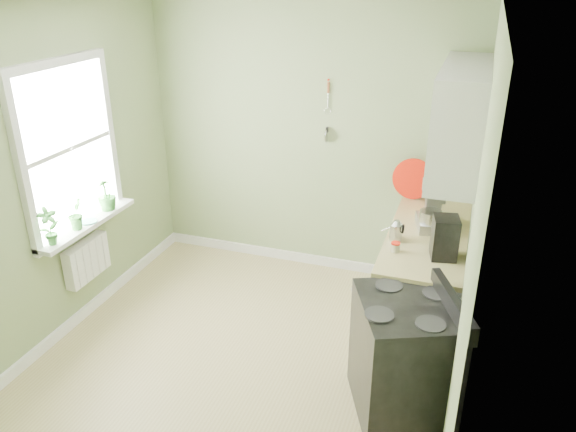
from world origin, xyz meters
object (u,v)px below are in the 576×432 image
(stove, at_px, (404,357))
(stand_mixer, at_px, (432,207))
(kettle, at_px, (396,230))
(coffee_maker, at_px, (444,239))

(stove, xyz_separation_m, stand_mixer, (0.01, 1.19, 0.64))
(stand_mixer, height_order, kettle, stand_mixer)
(kettle, height_order, coffee_maker, coffee_maker)
(coffee_maker, bearing_deg, stove, -102.39)
(stove, bearing_deg, kettle, 105.03)
(stand_mixer, relative_size, kettle, 2.47)
(kettle, bearing_deg, stand_mixer, 55.33)
(kettle, distance_m, coffee_maker, 0.42)
(stove, relative_size, stand_mixer, 2.36)
(kettle, xyz_separation_m, coffee_maker, (0.38, -0.17, 0.07))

